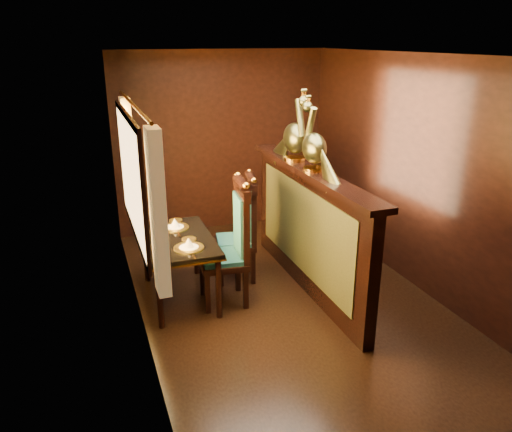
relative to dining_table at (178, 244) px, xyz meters
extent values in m
plane|color=black|center=(1.05, -0.54, -0.63)|extent=(5.00, 5.00, 0.00)
cube|color=black|center=(1.05, 1.96, 0.62)|extent=(3.00, 0.04, 2.50)
cube|color=black|center=(1.05, -3.04, 0.62)|extent=(3.00, 0.04, 2.50)
cube|color=black|center=(-0.45, -0.54, 0.62)|extent=(0.04, 5.00, 2.50)
cube|color=black|center=(2.55, -0.54, 0.62)|extent=(0.04, 5.00, 2.50)
cube|color=beige|center=(1.05, -0.54, 1.87)|extent=(3.00, 5.00, 0.04)
cube|color=#FFC672|center=(-0.44, -0.24, 0.82)|extent=(0.01, 1.70, 1.05)
cube|color=yellow|center=(-0.35, -1.21, 0.77)|extent=(0.10, 0.22, 1.30)
cube|color=yellow|center=(-0.35, 0.73, 0.77)|extent=(0.10, 0.22, 1.30)
cylinder|color=gold|center=(-0.37, -0.24, 1.47)|extent=(0.03, 2.20, 0.03)
cube|color=black|center=(1.38, -0.24, 0.02)|extent=(0.12, 2.60, 1.30)
cube|color=#393D1B|center=(1.31, -0.24, 0.07)|extent=(0.02, 2.20, 0.95)
cube|color=black|center=(1.38, -0.24, 0.70)|extent=(0.26, 2.70, 0.06)
cube|color=black|center=(0.00, 0.00, 0.05)|extent=(0.71, 1.17, 0.04)
cube|color=gold|center=(0.00, 0.00, 0.02)|extent=(0.73, 1.19, 0.02)
cylinder|color=black|center=(-0.29, -0.52, -0.31)|extent=(0.06, 0.06, 0.64)
cylinder|color=black|center=(0.29, -0.53, -0.31)|extent=(0.06, 0.06, 0.64)
cylinder|color=black|center=(-0.28, 0.52, -0.31)|extent=(0.06, 0.06, 0.64)
cylinder|color=black|center=(0.30, 0.51, -0.31)|extent=(0.06, 0.06, 0.64)
cylinder|color=gold|center=(0.05, -0.31, 0.07)|extent=(0.30, 0.30, 0.01)
cone|color=white|center=(0.05, -0.31, 0.13)|extent=(0.11, 0.11, 0.10)
cylinder|color=gold|center=(0.03, 0.28, 0.07)|extent=(0.30, 0.30, 0.01)
cone|color=white|center=(0.03, 0.28, 0.13)|extent=(0.11, 0.11, 0.10)
cylinder|color=silver|center=(-0.25, -0.02, 0.10)|extent=(0.03, 0.03, 0.06)
cylinder|color=silver|center=(-0.24, 0.04, 0.10)|extent=(0.03, 0.03, 0.06)
cube|color=black|center=(0.42, -0.23, -0.17)|extent=(0.52, 0.52, 0.06)
cube|color=navy|center=(0.42, -0.23, -0.12)|extent=(0.47, 0.47, 0.05)
cube|color=navy|center=(0.62, -0.25, 0.23)|extent=(0.07, 0.37, 0.61)
cube|color=black|center=(0.20, -0.40, -0.42)|extent=(0.05, 0.05, 0.42)
cube|color=black|center=(0.59, -0.44, -0.42)|extent=(0.05, 0.05, 0.42)
cube|color=black|center=(0.24, -0.01, -0.42)|extent=(0.05, 0.05, 0.42)
cube|color=black|center=(0.63, -0.05, -0.42)|extent=(0.05, 0.05, 0.42)
sphere|color=gold|center=(0.60, -0.45, 0.69)|extent=(0.07, 0.07, 0.07)
sphere|color=gold|center=(0.64, -0.05, 0.69)|extent=(0.07, 0.07, 0.07)
cube|color=black|center=(0.70, 0.26, -0.21)|extent=(0.52, 0.52, 0.06)
cube|color=navy|center=(0.70, 0.26, -0.16)|extent=(0.46, 0.46, 0.05)
cube|color=navy|center=(0.89, 0.22, 0.16)|extent=(0.10, 0.35, 0.57)
cube|color=black|center=(0.49, 0.11, -0.43)|extent=(0.05, 0.05, 0.39)
cube|color=black|center=(0.84, 0.04, -0.43)|extent=(0.05, 0.05, 0.39)
cube|color=black|center=(0.55, 0.47, -0.43)|extent=(0.05, 0.05, 0.39)
cube|color=black|center=(0.91, 0.40, -0.43)|extent=(0.05, 0.05, 0.39)
sphere|color=gold|center=(0.85, 0.04, 0.59)|extent=(0.07, 0.07, 0.07)
sphere|color=gold|center=(0.92, 0.40, 0.59)|extent=(0.07, 0.07, 0.07)
camera|label=1|loc=(-0.84, -4.76, 2.02)|focal=35.00mm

